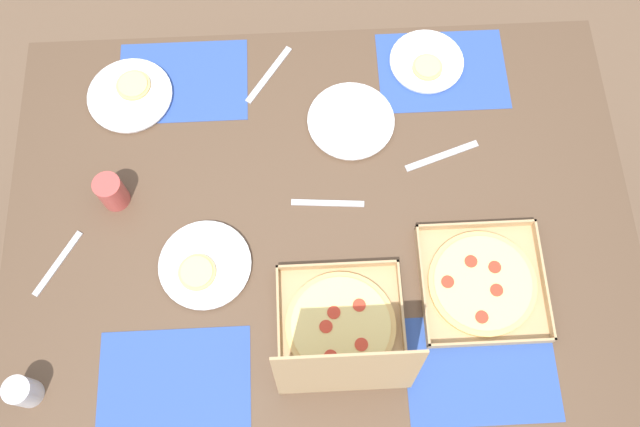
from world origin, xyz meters
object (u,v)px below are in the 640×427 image
Objects in this scene: plate_near_left at (204,266)px; plate_far_right at (351,121)px; pizza_box_corner_left at (342,336)px; cup_dark at (111,192)px; plate_near_right at (131,95)px; plate_far_left at (427,63)px; cup_spare at (23,392)px; pizza_box_center at (482,283)px.

plate_near_left is 0.55m from plate_far_right.
pizza_box_corner_left is at bearing 84.14° from plate_far_right.
pizza_box_corner_left is 3.40× the size of cup_dark.
plate_far_right is at bearing -135.12° from plate_near_left.
plate_near_left is 0.54m from plate_near_right.
plate_far_left is 0.83m from plate_near_right.
pizza_box_corner_left is 0.89m from plate_near_right.
plate_near_left is 1.12× the size of plate_far_left.
cup_spare is (0.74, 0.09, -0.01)m from pizza_box_corner_left.
pizza_box_center reaches higher than plate_far_left.
pizza_box_center is 1.32× the size of plate_near_left.
plate_near_left is 0.84m from plate_far_left.
pizza_box_center is 1.12m from cup_spare.
pizza_box_center is 0.55m from plate_far_right.
cup_dark is (0.56, -0.39, -0.00)m from pizza_box_corner_left.
pizza_box_center is 1.47× the size of plate_far_left.
cup_dark is (0.02, 0.31, 0.04)m from plate_near_right.
plate_far_left reaches higher than plate_far_right.
pizza_box_center is 0.96m from cup_dark.
pizza_box_corner_left is 0.69m from cup_dark.
pizza_box_corner_left is at bearing 69.56° from plate_far_left.
plate_near_left reaches higher than plate_far_right.
plate_far_left is at bearing -137.44° from plate_near_left.
plate_far_left is at bearing -110.44° from pizza_box_corner_left.
pizza_box_corner_left is 1.63× the size of plate_far_left.
pizza_box_center reaches higher than plate_near_left.
plate_far_right is 1.05m from cup_spare.
plate_near_right is 0.82m from cup_spare.
pizza_box_center is at bearing -168.97° from cup_spare.
plate_far_left is at bearing -156.37° from cup_dark.
plate_far_right is at bearing -162.60° from cup_dark.
pizza_box_corner_left is 1.45× the size of plate_near_right.
plate_far_left is 0.93m from cup_dark.
cup_dark is (0.23, -0.20, 0.04)m from plate_near_left.
plate_far_left is 1.34m from cup_spare.
plate_near_right is (0.90, -0.58, -0.00)m from pizza_box_center.
plate_near_left is at bearing -144.29° from cup_spare.
cup_spare reaches higher than pizza_box_center.
pizza_box_center is 3.06× the size of cup_dark.
cup_dark reaches higher than pizza_box_center.
plate_near_right is at bearing -67.26° from plate_near_left.
cup_spare is (0.80, 0.68, 0.04)m from plate_far_right.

